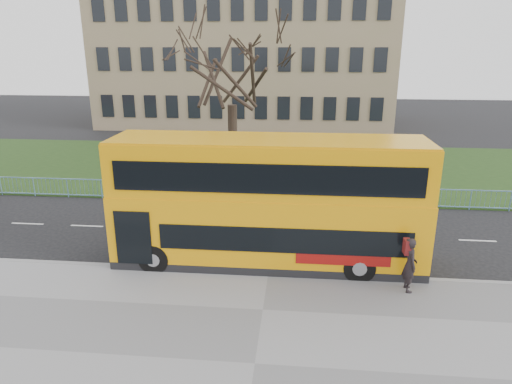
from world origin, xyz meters
TOP-DOWN VIEW (x-y plane):
  - ground at (0.00, 0.00)m, footprint 120.00×120.00m
  - pavement at (0.00, -6.75)m, footprint 80.00×10.50m
  - kerb at (0.00, -1.55)m, footprint 80.00×0.20m
  - grass_verge at (0.00, 14.30)m, footprint 80.00×15.40m
  - guard_railing at (0.00, 6.60)m, footprint 40.00×0.12m
  - bare_tree at (-3.00, 10.00)m, footprint 8.04×8.04m
  - civic_building at (-5.00, 35.00)m, footprint 30.00×15.00m
  - yellow_bus at (-0.12, -0.51)m, footprint 11.77×2.87m
  - pedestrian at (4.90, -2.40)m, footprint 0.50×0.73m

SIDE VIEW (x-z plane):
  - ground at x=0.00m, z-range 0.00..0.00m
  - grass_verge at x=0.00m, z-range 0.00..0.08m
  - pavement at x=0.00m, z-range 0.00..0.12m
  - kerb at x=0.00m, z-range 0.00..0.14m
  - guard_railing at x=0.00m, z-range 0.00..1.10m
  - pedestrian at x=4.90m, z-range 0.12..2.06m
  - yellow_bus at x=-0.12m, z-range 0.18..5.11m
  - bare_tree at x=-3.00m, z-range 0.08..11.56m
  - civic_building at x=-5.00m, z-range 0.00..14.00m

